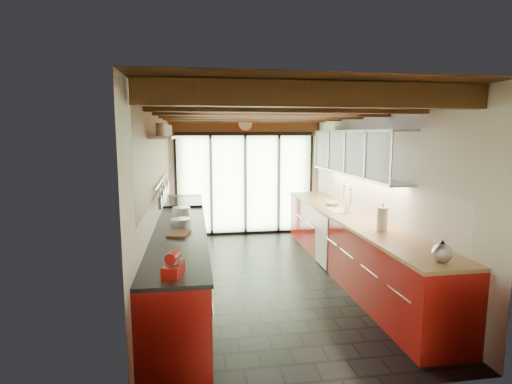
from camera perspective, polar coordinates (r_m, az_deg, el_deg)
ground at (r=6.13m, az=1.82°, el=-12.16°), size 5.50×5.50×0.00m
room_shell at (r=5.76m, az=1.90°, el=3.43°), size 5.50×5.50×5.50m
ceiling_beams at (r=6.12m, az=1.26°, el=11.29°), size 3.14×5.06×4.90m
glass_door at (r=8.42m, az=-1.54°, el=5.02°), size 2.95×0.10×2.90m
left_counter at (r=5.89m, az=-10.57°, el=-8.43°), size 0.68×5.00×0.92m
range_stove at (r=7.29m, az=-10.26°, el=-5.09°), size 0.66×0.90×0.97m
right_counter at (r=6.34m, az=13.32°, el=-7.31°), size 0.68×5.00×0.92m
sink_assembly at (r=6.59m, az=12.27°, el=-2.22°), size 0.45×0.52×0.43m
upper_cabinets_right at (r=6.45m, az=14.02°, el=5.46°), size 0.34×3.00×3.00m
left_wall_fixtures at (r=5.84m, az=-12.78°, el=5.18°), size 0.28×2.60×0.96m
stand_mixer at (r=3.59m, az=-11.73°, el=-10.30°), size 0.20×0.28×0.23m
pot_large at (r=5.95m, az=-10.61°, el=-2.91°), size 0.32×0.32×0.16m
pot_small at (r=5.44m, az=-10.76°, el=-4.27°), size 0.34×0.34×0.10m
cutting_board at (r=4.97m, az=-10.92°, el=-5.93°), size 0.30×0.36×0.03m
kettle at (r=4.27m, az=25.04°, el=-7.75°), size 0.22×0.25×0.23m
paper_towel at (r=5.31m, az=17.60°, el=-3.75°), size 0.14×0.14×0.36m
soap_bottle at (r=6.35m, az=12.96°, el=-2.20°), size 0.10×0.10×0.18m
bowl at (r=6.98m, az=10.88°, el=-1.69°), size 0.25×0.25×0.06m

